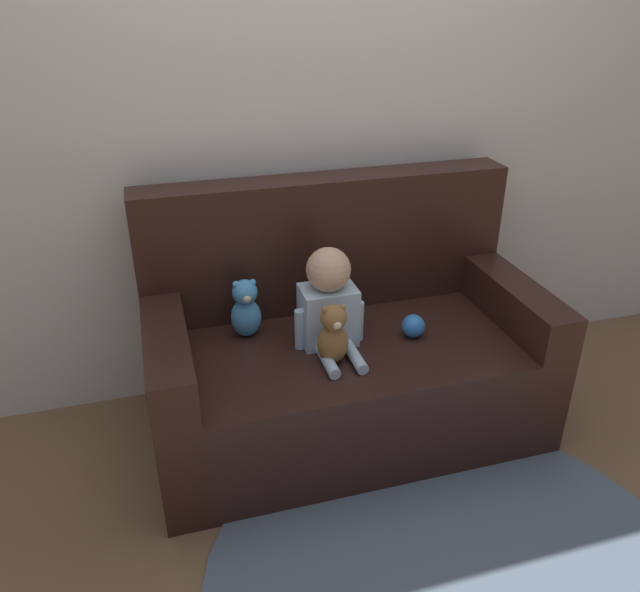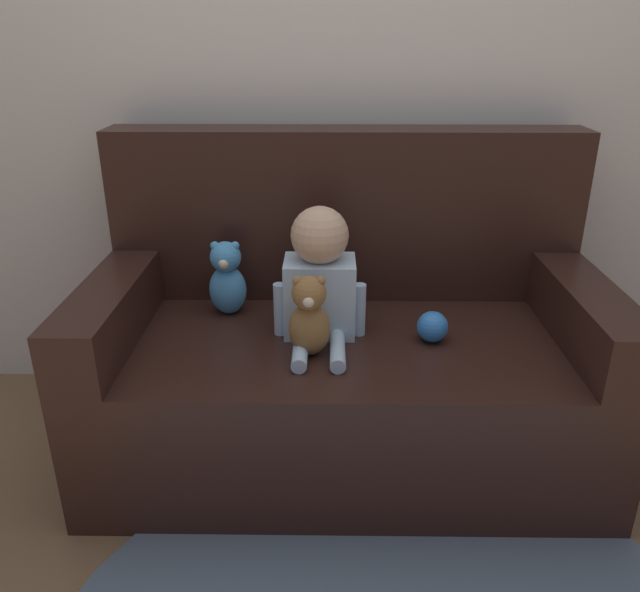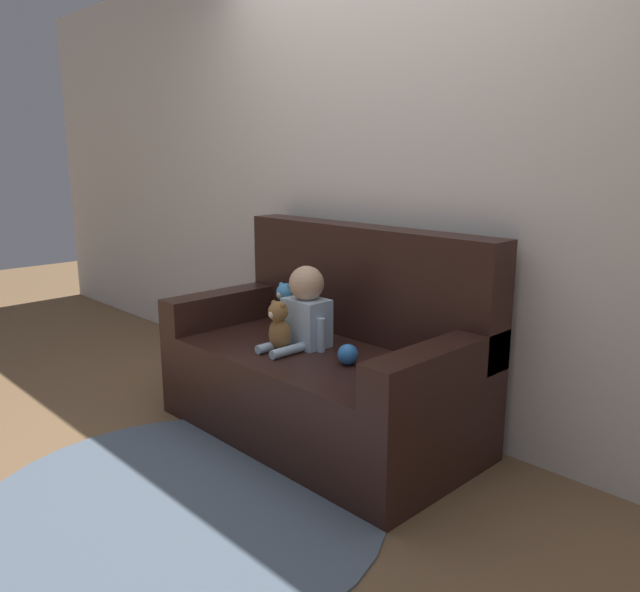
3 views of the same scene
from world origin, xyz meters
name	(u,v)px [view 3 (image 3 of 3)]	position (x,y,z in m)	size (l,w,h in m)	color
ground_plane	(318,433)	(0.00, 0.00, 0.00)	(12.00, 12.00, 0.00)	brown
wall_back	(388,172)	(0.00, 0.51, 1.30)	(8.00, 0.05, 2.60)	silver
couch	(328,365)	(0.00, 0.07, 0.35)	(1.60, 0.84, 1.03)	black
person_baby	(306,310)	(-0.08, -0.01, 0.64)	(0.29, 0.36, 0.41)	silver
teddy_bear_brown	(279,326)	(-0.11, -0.16, 0.57)	(0.12, 0.11, 0.25)	olive
plush_toy_side	(286,306)	(-0.39, 0.13, 0.58)	(0.12, 0.12, 0.26)	#4C9EDB
toy_ball	(348,354)	(0.26, -0.06, 0.50)	(0.10, 0.10, 0.10)	#337FDB
floor_rug	(181,505)	(0.10, -0.87, 0.01)	(1.67, 1.67, 0.01)	slate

